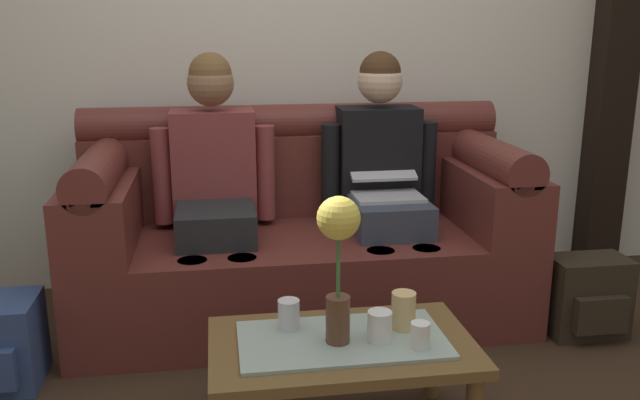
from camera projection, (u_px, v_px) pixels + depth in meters
name	position (u px, v px, depth m)	size (l,w,h in m)	color
back_wall_patterned	(286.00, 2.00, 3.40)	(6.00, 0.12, 2.90)	silver
timber_pillar	(619.00, 3.00, 3.55)	(0.20, 0.20, 2.90)	black
couch	(301.00, 236.00, 3.16)	(2.02, 0.88, 0.96)	maroon
person_left	(214.00, 180.00, 3.03)	(0.56, 0.67, 1.22)	#232326
person_right	(383.00, 175.00, 3.15)	(0.56, 0.67, 1.22)	#383D4C
coffee_table	(342.00, 354.00, 2.18)	(0.85, 0.51, 0.36)	brown
flower_vase	(338.00, 247.00, 2.06)	(0.13, 0.13, 0.48)	brown
cup_near_left	(403.00, 311.00, 2.22)	(0.08, 0.08, 0.13)	#DBB77A
cup_near_right	(380.00, 326.00, 2.14)	(0.08, 0.08, 0.10)	white
cup_far_center	(289.00, 314.00, 2.22)	(0.07, 0.07, 0.10)	silver
cup_far_left	(420.00, 335.00, 2.09)	(0.06, 0.06, 0.08)	white
backpack_right	(588.00, 298.00, 2.96)	(0.34, 0.25, 0.36)	#2D2319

